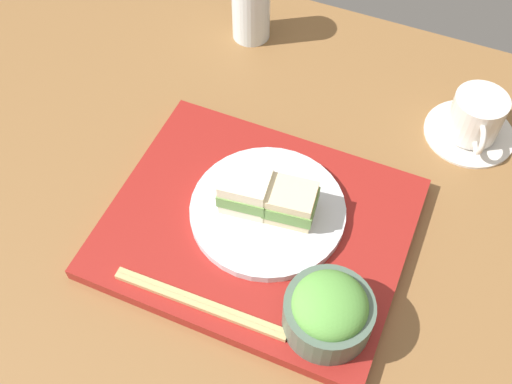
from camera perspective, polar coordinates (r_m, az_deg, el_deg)
The scene contains 9 objects.
ground_plane at distance 84.01cm, azimuth -0.24°, elevation -4.86°, with size 140.00×100.00×3.00cm, color brown.
serving_tray at distance 82.52cm, azimuth 0.00°, elevation -3.23°, with size 38.89×31.96×2.00cm, color maroon.
sandwich_plate at distance 82.03cm, azimuth 1.09°, elevation -1.71°, with size 20.71×20.71×1.23cm, color silver.
sandwich_near at distance 79.74cm, azimuth -0.97°, elevation 0.07°, with size 6.97×6.14×5.37cm.
sandwich_far at distance 79.23cm, azimuth 3.23°, elevation -0.99°, with size 7.10×6.16×4.72cm.
salad_bowl at distance 72.42cm, azimuth 6.72°, elevation -10.81°, with size 10.56×10.56×7.31cm.
chopsticks_pair at distance 76.03cm, azimuth -5.21°, elevation -10.18°, with size 22.52×1.92×0.70cm.
coffee_cup at distance 96.40cm, azimuth 19.53°, elevation 6.29°, with size 13.43×13.43×7.49cm.
drinking_glass at distance 105.39cm, azimuth -0.46°, elevation 16.88°, with size 6.34×6.34×12.55cm, color silver.
Camera 1 is at (16.95, -38.99, 70.96)cm, focal length 43.41 mm.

